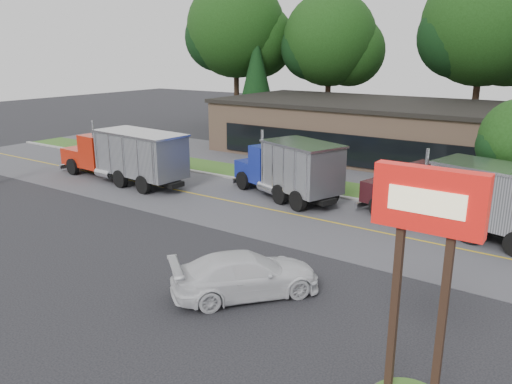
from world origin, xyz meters
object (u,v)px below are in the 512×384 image
(dump_truck_red, at_px, (126,154))
(dump_truck_maroon, at_px, (471,196))
(bilo_sign, at_px, (415,345))
(dump_truck_blue, at_px, (290,168))
(rally_car, at_px, (246,274))

(dump_truck_red, height_order, dump_truck_maroon, same)
(dump_truck_red, bearing_deg, bilo_sign, 157.39)
(dump_truck_red, relative_size, dump_truck_maroon, 1.11)
(bilo_sign, relative_size, dump_truck_red, 0.55)
(dump_truck_blue, height_order, rally_car, dump_truck_blue)
(dump_truck_red, distance_m, dump_truck_blue, 10.83)
(bilo_sign, relative_size, rally_car, 1.16)
(rally_car, bearing_deg, bilo_sign, -166.02)
(bilo_sign, bearing_deg, dump_truck_maroon, 97.28)
(dump_truck_red, xyz_separation_m, dump_truck_blue, (10.48, 2.72, -0.01))
(bilo_sign, distance_m, dump_truck_blue, 18.00)
(rally_car, bearing_deg, dump_truck_blue, -28.19)
(rally_car, bearing_deg, dump_truck_maroon, -76.42)
(dump_truck_maroon, bearing_deg, bilo_sign, 111.16)
(bilo_sign, xyz_separation_m, dump_truck_blue, (-11.40, 13.93, -0.22))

